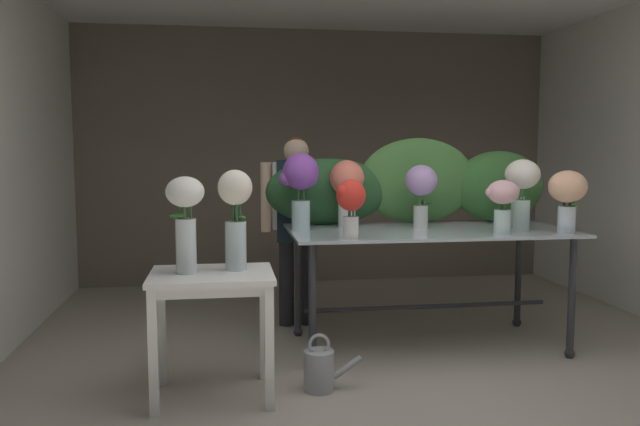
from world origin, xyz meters
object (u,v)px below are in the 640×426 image
at_px(vase_coral_carnations, 347,187).
at_px(vase_blush_hydrangea, 503,200).
at_px(florist, 296,211).
at_px(vase_ivory_lilies, 522,185).
at_px(vase_violet_freesia, 301,182).
at_px(vase_white_roses_tall, 186,215).
at_px(side_table_white, 212,291).
at_px(watering_can, 320,370).
at_px(vase_cream_lisianthus_tall, 235,214).
at_px(display_table_glass, 428,246).
at_px(vase_fuchsia_roses, 518,187).
at_px(vase_peach_tulips, 568,194).
at_px(vase_scarlet_peonies, 350,202).
at_px(vase_lilac_stock, 421,187).

relative_size(vase_coral_carnations, vase_blush_hydrangea, 1.34).
distance_m(florist, vase_ivory_lilies, 1.74).
xyz_separation_m(vase_violet_freesia, vase_white_roses_tall, (-0.74, -0.80, -0.14)).
bearing_deg(vase_violet_freesia, side_table_white, -127.12).
distance_m(vase_violet_freesia, watering_can, 1.33).
bearing_deg(vase_blush_hydrangea, side_table_white, -168.61).
bearing_deg(watering_can, vase_cream_lisianthus_tall, 173.46).
height_order(florist, vase_cream_lisianthus_tall, florist).
relative_size(display_table_glass, vase_fuchsia_roses, 4.06).
relative_size(vase_fuchsia_roses, vase_blush_hydrangea, 1.34).
relative_size(vase_violet_freesia, vase_cream_lisianthus_tall, 0.93).
bearing_deg(vase_peach_tulips, vase_scarlet_peonies, -178.12).
xyz_separation_m(vase_scarlet_peonies, vase_white_roses_tall, (-1.00, -0.33, -0.03)).
bearing_deg(vase_coral_carnations, vase_scarlet_peonies, -99.02).
distance_m(florist, vase_coral_carnations, 0.65).
height_order(vase_fuchsia_roses, vase_blush_hydrangea, vase_fuchsia_roses).
xyz_separation_m(vase_lilac_stock, vase_fuchsia_roses, (0.77, 0.08, -0.01)).
distance_m(vase_blush_hydrangea, vase_cream_lisianthus_tall, 1.80).
bearing_deg(vase_blush_hydrangea, vase_ivory_lilies, 38.28).
bearing_deg(vase_lilac_stock, watering_can, -137.92).
distance_m(vase_fuchsia_roses, vase_cream_lisianthus_tall, 2.24).
xyz_separation_m(side_table_white, vase_white_roses_tall, (-0.14, -0.00, 0.43)).
distance_m(vase_ivory_lilies, vase_cream_lisianthus_tall, 2.05).
bearing_deg(watering_can, vase_blush_hydrangea, 16.58).
xyz_separation_m(side_table_white, watering_can, (0.62, 0.00, -0.49)).
bearing_deg(display_table_glass, vase_scarlet_peonies, -148.24).
bearing_deg(vase_lilac_stock, vase_blush_hydrangea, -40.80).
bearing_deg(side_table_white, watering_can, 0.08).
relative_size(vase_fuchsia_roses, vase_coral_carnations, 1.00).
height_order(display_table_glass, vase_white_roses_tall, vase_white_roses_tall).
xyz_separation_m(vase_blush_hydrangea, vase_cream_lisianthus_tall, (-1.77, -0.33, -0.03)).
relative_size(vase_coral_carnations, vase_peach_tulips, 1.15).
relative_size(side_table_white, vase_lilac_stock, 1.60).
relative_size(vase_lilac_stock, vase_fuchsia_roses, 0.93).
bearing_deg(vase_coral_carnations, vase_peach_tulips, -20.58).
relative_size(vase_coral_carnations, vase_cream_lisianthus_tall, 0.84).
bearing_deg(side_table_white, vase_peach_tulips, 9.05).
xyz_separation_m(vase_violet_freesia, watering_can, (0.01, -0.80, -1.07)).
bearing_deg(florist, vase_fuchsia_roses, -20.29).
height_order(vase_coral_carnations, vase_peach_tulips, vase_coral_carnations).
height_order(side_table_white, vase_peach_tulips, vase_peach_tulips).
height_order(vase_white_roses_tall, vase_cream_lisianthus_tall, vase_cream_lisianthus_tall).
height_order(side_table_white, vase_cream_lisianthus_tall, vase_cream_lisianthus_tall).
height_order(vase_ivory_lilies, vase_violet_freesia, vase_violet_freesia).
relative_size(display_table_glass, vase_white_roses_tall, 3.63).
relative_size(vase_lilac_stock, vase_ivory_lilies, 0.92).
bearing_deg(vase_scarlet_peonies, vase_cream_lisianthus_tall, -159.48).
relative_size(vase_blush_hydrangea, vase_white_roses_tall, 0.67).
height_order(vase_violet_freesia, vase_white_roses_tall, vase_violet_freesia).
xyz_separation_m(vase_coral_carnations, vase_white_roses_tall, (-1.09, -0.91, -0.10)).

